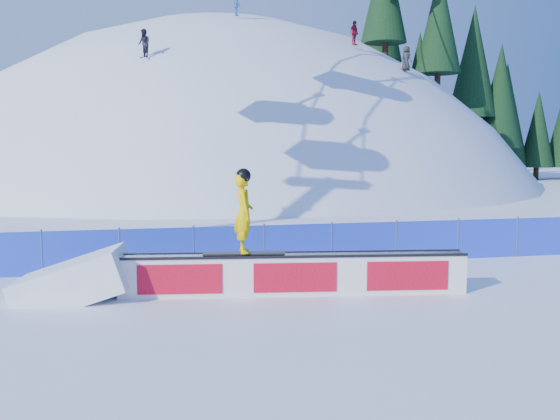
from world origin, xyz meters
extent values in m
plane|color=white|center=(0.00, 0.00, 0.00)|extent=(160.00, 160.00, 0.00)
sphere|color=white|center=(0.00, 42.00, -18.00)|extent=(64.00, 64.00, 64.00)
cylinder|color=black|center=(13.44, 36.71, 11.15)|extent=(0.50, 0.50, 1.40)
cylinder|color=black|center=(16.11, 36.77, 9.75)|extent=(0.50, 0.50, 1.40)
cone|color=black|center=(16.11, 36.77, 13.43)|extent=(2.71, 2.71, 6.16)
cylinder|color=black|center=(16.54, 40.11, 9.93)|extent=(0.50, 0.50, 1.40)
cone|color=black|center=(16.54, 40.11, 15.27)|extent=(4.17, 4.17, 9.48)
cylinder|color=black|center=(18.00, 41.51, 9.05)|extent=(0.50, 0.50, 1.40)
cone|color=black|center=(18.00, 41.51, 13.83)|extent=(3.68, 3.68, 8.36)
cylinder|color=black|center=(22.17, 38.69, 5.44)|extent=(0.50, 0.50, 1.40)
cone|color=black|center=(22.17, 38.69, 10.99)|extent=(4.36, 4.36, 9.91)
cylinder|color=black|center=(22.08, 36.03, 4.98)|extent=(0.50, 0.50, 1.40)
cone|color=black|center=(22.08, 36.03, 10.58)|extent=(4.40, 4.40, 10.00)
cylinder|color=black|center=(22.98, 45.21, 4.63)|extent=(0.50, 0.50, 1.40)
cone|color=black|center=(22.98, 45.21, 9.61)|extent=(3.85, 3.85, 8.76)
cylinder|color=black|center=(26.67, 36.99, 0.60)|extent=(0.50, 0.50, 1.40)
cone|color=black|center=(26.67, 36.99, 4.28)|extent=(2.71, 2.71, 6.16)
cylinder|color=black|center=(27.33, 37.11, 0.60)|extent=(0.50, 0.50, 1.40)
cone|color=black|center=(27.33, 37.11, 4.85)|extent=(3.21, 3.21, 7.30)
cylinder|color=black|center=(28.22, 36.77, 0.60)|extent=(0.50, 0.50, 1.40)
cone|color=black|center=(28.22, 36.77, 5.25)|extent=(3.56, 3.56, 8.09)
cylinder|color=black|center=(33.95, 45.78, 0.60)|extent=(0.50, 0.50, 1.40)
cone|color=black|center=(33.95, 45.78, 4.64)|extent=(3.02, 3.02, 6.87)
cube|color=blue|center=(0.00, 4.50, 0.60)|extent=(22.00, 0.03, 1.20)
cylinder|color=#3B486A|center=(-9.00, 4.50, 0.65)|extent=(0.05, 0.05, 1.30)
cylinder|color=#3B486A|center=(-7.00, 4.50, 0.65)|extent=(0.05, 0.05, 1.30)
cylinder|color=#3B486A|center=(-5.00, 4.50, 0.65)|extent=(0.05, 0.05, 1.30)
cylinder|color=#3B486A|center=(-3.00, 4.50, 0.65)|extent=(0.05, 0.05, 1.30)
cylinder|color=#3B486A|center=(-1.00, 4.50, 0.65)|extent=(0.05, 0.05, 1.30)
cylinder|color=#3B486A|center=(1.00, 4.50, 0.65)|extent=(0.05, 0.05, 1.30)
cylinder|color=#3B486A|center=(3.00, 4.50, 0.65)|extent=(0.05, 0.05, 1.30)
cylinder|color=#3B486A|center=(5.00, 4.50, 0.65)|extent=(0.05, 0.05, 1.30)
cube|color=white|center=(-2.90, 1.17, 0.45)|extent=(8.08, 1.58, 0.91)
cube|color=#979AA5|center=(-2.90, 1.17, 0.93)|extent=(8.00, 1.59, 0.04)
cube|color=black|center=(-2.94, 0.90, 0.94)|extent=(8.02, 1.11, 0.06)
cube|color=black|center=(-2.86, 1.43, 0.94)|extent=(8.02, 1.11, 0.06)
cube|color=red|center=(-2.93, 0.91, 0.45)|extent=(7.61, 1.04, 0.68)
cube|color=red|center=(-2.86, 1.43, 0.45)|extent=(7.61, 1.04, 0.68)
cube|color=black|center=(-4.06, 1.33, 0.99)|extent=(1.93, 0.59, 0.04)
imported|color=#FACC00|center=(-4.06, 1.33, 1.93)|extent=(0.45, 0.68, 1.84)
sphere|color=black|center=(-4.06, 1.33, 2.78)|extent=(0.34, 0.34, 0.34)
imported|color=black|center=(-6.32, 25.19, 9.31)|extent=(0.93, 1.00, 1.65)
imported|color=maroon|center=(7.81, 29.11, 11.05)|extent=(1.00, 0.93, 1.65)
imported|color=navy|center=(0.18, 32.36, 13.34)|extent=(0.76, 1.14, 1.65)
imported|color=#242424|center=(11.09, 27.75, 9.25)|extent=(0.79, 0.94, 1.65)
camera|label=1|loc=(-6.15, -12.76, 3.53)|focal=40.00mm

